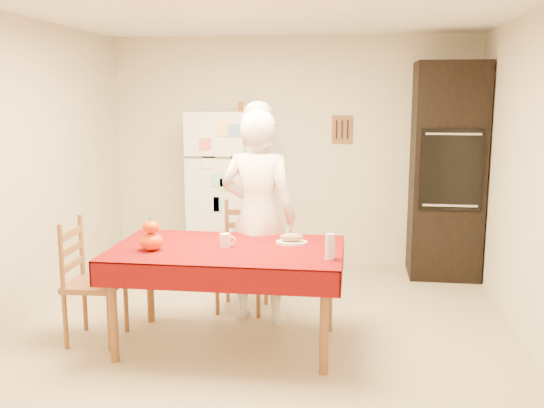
% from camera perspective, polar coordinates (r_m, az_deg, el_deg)
% --- Properties ---
extents(floor, '(4.50, 4.50, 0.00)m').
position_cam_1_polar(floor, '(4.85, -1.03, -12.46)').
color(floor, '#C8B290').
rests_on(floor, ground).
extents(room_shell, '(4.02, 4.52, 2.51)m').
position_cam_1_polar(room_shell, '(4.48, -1.09, 7.06)').
color(room_shell, beige).
rests_on(room_shell, ground).
extents(refrigerator, '(0.75, 0.74, 1.70)m').
position_cam_1_polar(refrigerator, '(6.52, -4.18, 1.21)').
color(refrigerator, white).
rests_on(refrigerator, floor).
extents(oven_cabinet, '(0.70, 0.62, 2.20)m').
position_cam_1_polar(oven_cabinet, '(6.46, 16.11, 3.00)').
color(oven_cabinet, black).
rests_on(oven_cabinet, floor).
extents(dining_table, '(1.70, 1.00, 0.76)m').
position_cam_1_polar(dining_table, '(4.50, -4.23, -4.95)').
color(dining_table, brown).
rests_on(dining_table, floor).
extents(chair_far, '(0.44, 0.42, 0.95)m').
position_cam_1_polar(chair_far, '(5.35, -2.67, -4.53)').
color(chair_far, brown).
rests_on(chair_far, floor).
extents(chair_left, '(0.41, 0.43, 0.95)m').
position_cam_1_polar(chair_left, '(4.85, -17.05, -6.55)').
color(chair_left, brown).
rests_on(chair_left, floor).
extents(seated_woman, '(0.71, 0.54, 1.76)m').
position_cam_1_polar(seated_woman, '(4.96, -1.30, -1.25)').
color(seated_woman, white).
rests_on(seated_woman, floor).
extents(coffee_mug, '(0.08, 0.08, 0.10)m').
position_cam_1_polar(coffee_mug, '(4.49, -4.44, -3.43)').
color(coffee_mug, white).
rests_on(coffee_mug, dining_table).
extents(pumpkin_lower, '(0.17, 0.17, 0.13)m').
position_cam_1_polar(pumpkin_lower, '(4.46, -11.29, -3.49)').
color(pumpkin_lower, '#E75E05').
rests_on(pumpkin_lower, dining_table).
extents(pumpkin_upper, '(0.12, 0.12, 0.09)m').
position_cam_1_polar(pumpkin_upper, '(4.44, -11.34, -2.11)').
color(pumpkin_upper, '#C94304').
rests_on(pumpkin_upper, pumpkin_lower).
extents(wine_glass, '(0.07, 0.07, 0.18)m').
position_cam_1_polar(wine_glass, '(4.16, 5.48, -3.99)').
color(wine_glass, silver).
rests_on(wine_glass, dining_table).
extents(bread_plate, '(0.24, 0.24, 0.02)m').
position_cam_1_polar(bread_plate, '(4.58, 1.86, -3.64)').
color(bread_plate, white).
rests_on(bread_plate, dining_table).
extents(bread_loaf, '(0.18, 0.10, 0.06)m').
position_cam_1_polar(bread_loaf, '(4.58, 1.86, -3.14)').
color(bread_loaf, '#9A734B').
rests_on(bread_loaf, bread_plate).
extents(spice_jar_left, '(0.05, 0.05, 0.10)m').
position_cam_1_polar(spice_jar_left, '(6.46, -2.95, 9.16)').
color(spice_jar_left, brown).
rests_on(spice_jar_left, refrigerator).
extents(spice_jar_mid, '(0.05, 0.05, 0.10)m').
position_cam_1_polar(spice_jar_mid, '(6.46, -2.99, 9.16)').
color(spice_jar_mid, '#8F531A').
rests_on(spice_jar_mid, refrigerator).
extents(spice_jar_right, '(0.05, 0.05, 0.10)m').
position_cam_1_polar(spice_jar_right, '(6.43, -1.59, 9.17)').
color(spice_jar_right, '#93541A').
rests_on(spice_jar_right, refrigerator).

